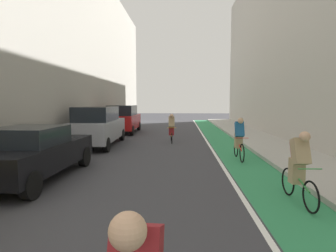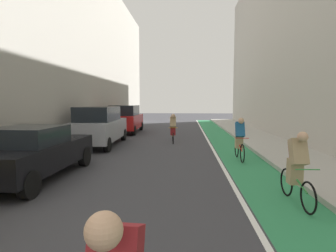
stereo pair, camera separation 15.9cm
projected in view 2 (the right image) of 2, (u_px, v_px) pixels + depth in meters
ground_plane at (159, 150)px, 12.50m from camera, size 81.42×81.42×0.00m
bike_lane_paint at (227, 144)px, 14.25m from camera, size 1.60×37.01×0.00m
lane_divider_stripe at (210, 144)px, 14.31m from camera, size 0.12×37.01×0.00m
sidewalk_right at (267, 143)px, 14.10m from camera, size 2.64×37.01×0.14m
building_facade_left at (52, 39)px, 14.39m from camera, size 3.00×37.01×11.19m
building_facade_right at (306, 25)px, 15.34m from camera, size 2.40×33.01×13.23m
parked_sedan_black at (33, 152)px, 7.69m from camera, size 1.98×4.33×1.53m
parked_suv_silver at (99, 126)px, 13.56m from camera, size 2.07×4.80×1.98m
parked_suv_red at (125, 119)px, 19.35m from camera, size 2.08×4.45×1.98m
cyclist_mid at (297, 165)px, 5.79m from camera, size 0.48×1.70×1.61m
cyclist_trailing at (240, 139)px, 10.25m from camera, size 0.48×1.74×1.63m
cyclist_far at (173, 127)px, 14.66m from camera, size 0.48×1.65×1.58m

